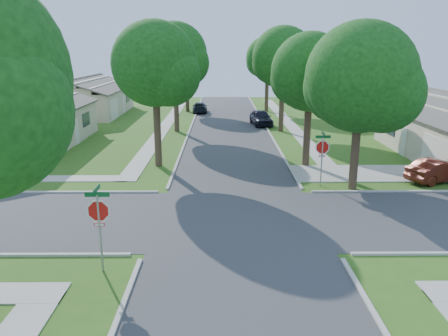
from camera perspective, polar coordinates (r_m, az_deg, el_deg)
name	(u,v)px	position (r m, az deg, el deg)	size (l,w,h in m)	color
ground	(237,218)	(19.40, 1.76, -6.58)	(100.00, 100.00, 0.00)	#335F1A
road_ns	(237,218)	(19.39, 1.76, -6.56)	(7.00, 100.00, 0.02)	#333335
sidewalk_ne	(288,122)	(45.09, 8.34, 5.96)	(1.20, 40.00, 0.04)	#9E9B91
sidewalk_nw	(168,122)	(44.89, -7.33, 5.95)	(1.20, 40.00, 0.04)	#9E9B91
driveway	(365,173)	(27.49, 17.89, -0.64)	(8.80, 3.60, 0.05)	#9E9B91
stop_sign_sw	(99,215)	(14.81, -16.05, -5.87)	(1.05, 0.80, 2.98)	gray
stop_sign_ne	(322,150)	(23.89, 12.72, 2.37)	(1.05, 0.80, 2.98)	gray
tree_e_near	(311,76)	(27.58, 11.27, 11.73)	(4.97, 4.80, 8.28)	#38281C
tree_e_mid	(284,60)	(39.38, 7.81, 13.76)	(5.59, 5.40, 9.21)	#38281C
tree_e_far	(268,60)	(52.29, 5.77, 13.88)	(5.17, 5.00, 8.72)	#38281C
tree_w_near	(156,68)	(27.30, -8.90, 12.80)	(5.38, 5.20, 8.97)	#38281C
tree_w_mid	(176,58)	(39.19, -6.34, 14.15)	(5.80, 5.60, 9.56)	#38281C
tree_w_far	(187,64)	(52.17, -4.86, 13.37)	(4.76, 4.60, 8.04)	#38281C
tree_ne_corner	(362,83)	(23.35, 17.55, 10.60)	(5.80, 5.60, 8.66)	#38281C
house_ne_far	(376,104)	(50.19, 19.23, 7.94)	(8.42, 13.60, 4.23)	beige
house_nw_near	(21,126)	(36.79, -25.03, 4.95)	(8.42, 13.60, 4.23)	beige
house_nw_far	(87,101)	(52.57, -17.49, 8.38)	(8.42, 13.60, 4.23)	beige
car_driveway	(438,170)	(27.28, 26.22, -0.27)	(1.36, 3.89, 1.28)	#4B170F
car_curb_east	(261,118)	(43.00, 4.86, 6.57)	(1.73, 4.30, 1.46)	black
car_curb_west	(200,107)	(51.61, -3.19, 7.91)	(1.66, 4.09, 1.19)	black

